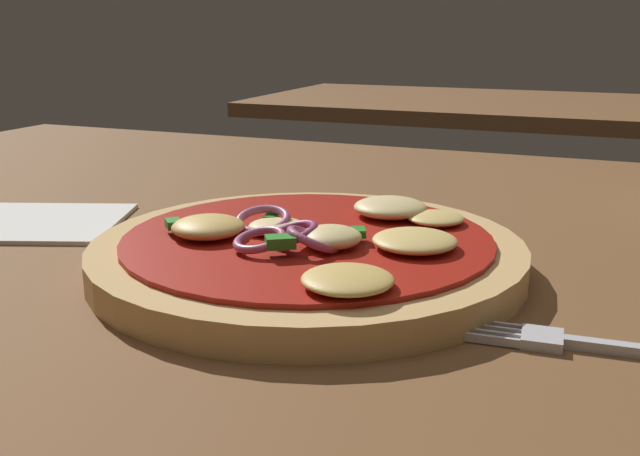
# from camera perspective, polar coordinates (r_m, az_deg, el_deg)

# --- Properties ---
(dining_table) EXTENTS (1.12, 0.87, 0.03)m
(dining_table) POSITION_cam_1_polar(r_m,az_deg,el_deg) (0.44, -4.37, -4.29)
(dining_table) COLOR brown
(dining_table) RESTS_ON ground
(pizza) EXTENTS (0.25, 0.25, 0.03)m
(pizza) POSITION_cam_1_polar(r_m,az_deg,el_deg) (0.42, -0.84, -1.85)
(pizza) COLOR tan
(pizza) RESTS_ON dining_table
(fork) EXTENTS (0.17, 0.02, 0.00)m
(fork) POSITION_cam_1_polar(r_m,az_deg,el_deg) (0.35, 22.37, -8.68)
(fork) COLOR silver
(fork) RESTS_ON dining_table
(napkin) EXTENTS (0.16, 0.14, 0.00)m
(napkin) POSITION_cam_1_polar(r_m,az_deg,el_deg) (0.56, -21.70, 0.43)
(napkin) COLOR white
(napkin) RESTS_ON dining_table
(background_table) EXTENTS (0.86, 0.46, 0.03)m
(background_table) POSITION_cam_1_polar(r_m,az_deg,el_deg) (1.41, 13.22, 9.15)
(background_table) COLOR brown
(background_table) RESTS_ON ground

